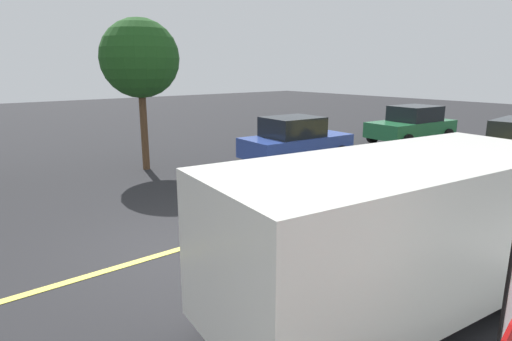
# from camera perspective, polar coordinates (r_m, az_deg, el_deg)

# --- Properties ---
(ground_plane) EXTENTS (80.00, 80.00, 0.00)m
(ground_plane) POSITION_cam_1_polar(r_m,az_deg,el_deg) (8.17, -10.01, -10.35)
(ground_plane) COLOR #262628
(lane_marking_centre) EXTENTS (28.00, 0.16, 0.01)m
(lane_marking_centre) POSITION_cam_1_polar(r_m,az_deg,el_deg) (9.84, 5.49, -5.93)
(lane_marking_centre) COLOR #E0D14C
(white_van) EXTENTS (5.41, 2.79, 2.20)m
(white_van) POSITION_cam_1_polar(r_m,az_deg,el_deg) (5.84, 18.74, -7.43)
(white_van) COLOR silver
(white_van) RESTS_ON ground_plane
(car_green_behind_van) EXTENTS (4.33, 2.36, 1.65)m
(car_green_behind_van) POSITION_cam_1_polar(r_m,az_deg,el_deg) (20.29, 20.27, 5.83)
(car_green_behind_van) COLOR #236B3D
(car_green_behind_van) RESTS_ON ground_plane
(car_blue_approaching) EXTENTS (4.00, 2.16, 1.66)m
(car_blue_approaching) POSITION_cam_1_polar(r_m,az_deg,el_deg) (14.83, 5.31, 4.02)
(car_blue_approaching) COLOR #2D479E
(car_blue_approaching) RESTS_ON ground_plane
(tree_centre_verge) EXTENTS (2.48, 2.48, 4.83)m
(tree_centre_verge) POSITION_cam_1_polar(r_m,az_deg,el_deg) (14.27, -15.38, 14.29)
(tree_centre_verge) COLOR #513823
(tree_centre_verge) RESTS_ON ground_plane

